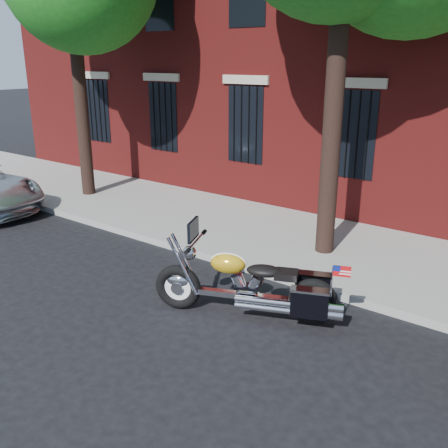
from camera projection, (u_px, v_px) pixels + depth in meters
The scene contains 4 objects.
ground at pixel (217, 303), 8.29m from camera, with size 120.00×120.00×0.00m, color black.
curb at pixel (262, 272), 9.31m from camera, with size 40.00×0.16×0.15m, color gray.
sidewalk at pixel (310, 244), 10.72m from camera, with size 40.00×3.60×0.15m, color gray.
motorcycle at pixel (253, 288), 7.65m from camera, with size 2.95×1.58×1.52m.
Camera 1 is at (4.63, -5.85, 3.85)m, focal length 40.00 mm.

